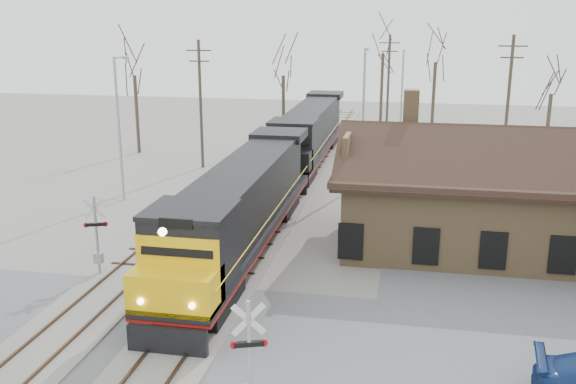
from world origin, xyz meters
name	(u,v)px	position (x,y,z in m)	size (l,w,h in m)	color
ground	(184,335)	(0.00, 0.00, 0.00)	(140.00, 140.00, 0.00)	gray
road	(184,334)	(0.00, 0.00, 0.01)	(60.00, 9.00, 0.03)	#59595E
track_main	(270,216)	(0.00, 15.00, 0.07)	(3.40, 90.00, 0.24)	gray
track_siding	(198,212)	(-4.50, 15.00, 0.07)	(3.40, 90.00, 0.24)	gray
depot	(486,203)	(11.99, 12.00, 2.41)	(15.20, 9.31, 7.90)	olive
locomotive_lead	(240,209)	(0.00, 8.32, 2.47)	(3.16, 21.14, 4.70)	black
locomotive_trailing	(309,134)	(0.00, 29.74, 2.47)	(3.16, 21.14, 4.45)	black
crossbuck_near	(249,365)	(3.76, -4.63, 1.82)	(1.06, 0.44, 3.84)	#A5A8AD
crossbuck_far	(97,238)	(-5.79, 4.75, 1.81)	(1.04, 0.47, 3.81)	#A5A8AD
streetlight_a	(119,122)	(-10.15, 16.91, 5.14)	(0.25, 2.04, 9.21)	#A5A8AD
streetlight_b	(364,110)	(4.74, 24.01, 5.32)	(0.25, 2.04, 9.55)	#A5A8AD
streetlight_c	(402,93)	(7.10, 38.13, 4.92)	(0.25, 2.04, 8.76)	#A5A8AD
utility_pole_a	(201,102)	(-8.05, 26.77, 5.17)	(2.00, 0.24, 9.90)	#382D23
utility_pole_b	(388,84)	(5.66, 43.50, 5.19)	(2.00, 0.24, 9.92)	#382D23
utility_pole_c	(508,105)	(14.88, 28.04, 5.41)	(2.00, 0.24, 10.36)	#382D23
tree_a	(134,62)	(-15.38, 31.21, 7.82)	(4.48, 4.48, 10.98)	#382D23
tree_b	(283,65)	(-4.05, 39.46, 7.19)	(4.12, 4.12, 10.10)	#382D23
tree_c	(383,40)	(4.83, 47.80, 9.21)	(5.27, 5.27, 12.92)	#382D23
tree_d	(436,49)	(10.05, 42.71, 8.61)	(4.93, 4.93, 12.09)	#382D23
tree_e	(552,83)	(19.21, 35.13, 6.35)	(3.64, 3.64, 8.93)	#382D23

